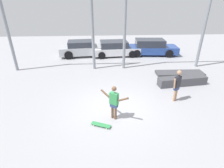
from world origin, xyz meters
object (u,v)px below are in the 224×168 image
at_px(manual_pad, 180,73).
at_px(parked_car_blue, 151,47).
at_px(grind_box, 182,81).
at_px(parked_car_white, 115,49).
at_px(parked_car_silver, 83,49).
at_px(bystander, 177,84).
at_px(skateboarder, 114,101).
at_px(skateboard, 101,125).

xyz_separation_m(manual_pad, parked_car_blue, (-0.79, 4.77, 0.58)).
bearing_deg(grind_box, parked_car_white, 119.57).
relative_size(parked_car_silver, bystander, 2.57).
xyz_separation_m(parked_car_silver, bystander, (5.30, -8.02, 0.26)).
relative_size(skateboarder, skateboard, 1.85).
bearing_deg(manual_pad, skateboarder, -136.57).
relative_size(skateboard, bystander, 0.51).
height_order(manual_pad, parked_car_silver, parked_car_silver).
bearing_deg(manual_pad, skateboard, -136.82).
distance_m(manual_pad, parked_car_blue, 4.87).
xyz_separation_m(manual_pad, parked_car_white, (-4.04, 4.70, 0.53)).
relative_size(skateboarder, parked_car_silver, 0.37).
bearing_deg(skateboard, skateboarder, 63.93).
xyz_separation_m(skateboard, grind_box, (4.84, 3.49, 0.19)).
height_order(grind_box, bystander, bystander).
relative_size(manual_pad, parked_car_blue, 0.68).
relative_size(manual_pad, parked_car_silver, 0.75).
relative_size(skateboarder, bystander, 0.94).
height_order(skateboarder, parked_car_white, skateboarder).
distance_m(skateboard, parked_car_silver, 9.93).
bearing_deg(skateboard, parked_car_white, 105.32).
distance_m(parked_car_blue, bystander, 8.06).
bearing_deg(grind_box, skateboard, -144.21).
bearing_deg(skateboarder, parked_car_white, 121.43).
bearing_deg(skateboarder, bystander, 58.07).
bearing_deg(skateboard, manual_pad, 66.17).
height_order(skateboard, parked_car_silver, parked_car_silver).
relative_size(skateboarder, manual_pad, 0.49).
distance_m(skateboarder, parked_car_silver, 9.54).
relative_size(grind_box, parked_car_blue, 0.62).
xyz_separation_m(skateboard, parked_car_white, (1.31, 9.72, 0.56)).
bearing_deg(skateboard, parked_car_blue, 87.99).
xyz_separation_m(skateboarder, skateboard, (-0.56, -0.49, -0.80)).
bearing_deg(parked_car_silver, skateboarder, -82.95).
relative_size(parked_car_silver, parked_car_blue, 0.90).
height_order(parked_car_silver, bystander, bystander).
bearing_deg(skateboard, grind_box, 58.79).
bearing_deg(skateboarder, parked_car_blue, 102.77).
bearing_deg(skateboarder, manual_pad, 79.48).
distance_m(parked_car_silver, parked_car_white, 2.87).
height_order(manual_pad, bystander, bystander).
bearing_deg(skateboarder, parked_car_silver, 138.94).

